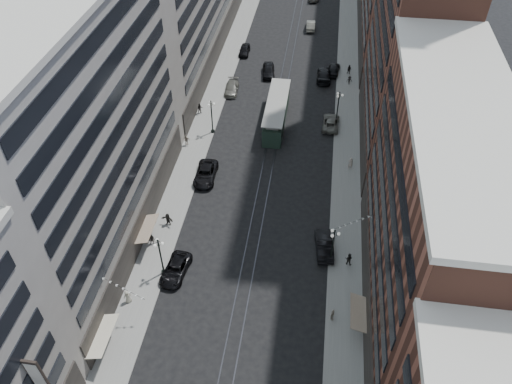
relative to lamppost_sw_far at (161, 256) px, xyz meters
The scene contains 33 objects.
ground 33.44m from the lamppost_sw_far, 73.96° to the left, with size 220.00×220.00×0.00m, color black.
sidewalk_west 42.15m from the lamppost_sw_far, 92.45° to the left, with size 4.00×180.00×0.15m, color gray.
sidewalk_east 46.70m from the lamppost_sw_far, 64.31° to the left, with size 4.00×180.00×0.15m, color gray.
rail_west 42.96m from the lamppost_sw_far, 78.56° to the left, with size 0.12×180.00×0.02m, color #2D2D33.
rail_east 43.26m from the lamppost_sw_far, 76.74° to the left, with size 0.12×180.00×0.02m, color #2D2D33.
building_west_mid 14.31m from the lamppost_sw_far, 147.34° to the left, with size 8.00×36.00×28.00m, color gray.
building_east_mid 27.67m from the lamppost_sw_far, ahead, with size 8.00×30.00×24.00m, color brown.
building_east_tower 42.32m from the lamppost_sw_far, 46.90° to the left, with size 8.00×26.00×42.00m, color brown.
lamppost_sw_far is the anchor object (origin of this frame).
lamppost_sw_mid 27.00m from the lamppost_sw_far, 90.00° to the left, with size 1.03×1.14×5.52m.
lamppost_se_far 18.83m from the lamppost_sw_far, 12.26° to the left, with size 1.03×1.14×5.52m.
lamppost_se_mid 36.91m from the lamppost_sw_far, 60.10° to the left, with size 1.03×1.14×5.52m.
streetcar 32.42m from the lamppost_sw_far, 73.50° to the left, with size 3.01×13.61×3.77m.
car_2 2.73m from the lamppost_sw_far, ahead, with size 2.40×5.21×1.45m, color black.
pedestrian_2 5.11m from the lamppost_sw_far, 122.29° to the left, with size 0.77×0.42×1.58m, color black.
pedestrian_4 19.25m from the lamppost_sw_far, 10.24° to the right, with size 0.93×0.42×1.59m, color #B1A693.
car_7 16.77m from the lamppost_sw_far, 85.84° to the left, with size 2.69×5.83×1.62m, color black.
car_8 38.95m from the lamppost_sw_far, 88.82° to the left, with size 2.07×5.10×1.48m, color #68665C.
car_9 52.61m from the lamppost_sw_far, 89.13° to the left, with size 1.83×4.54×1.55m, color black.
car_10 18.73m from the lamppost_sw_far, 18.82° to the left, with size 1.84×5.27×1.74m, color black.
car_11 35.85m from the lamppost_sw_far, 60.53° to the left, with size 2.44×5.29×1.47m, color #68675D.
car_12 48.07m from the lamppost_sw_far, 70.54° to the left, with size 2.47×6.07×1.76m, color black.
car_13 45.85m from the lamppost_sw_far, 82.18° to the left, with size 2.09×5.19×1.77m, color black.
car_14 66.02m from the lamppost_sw_far, 79.08° to the left, with size 1.71×4.89×1.61m, color #626157.
pedestrian_5 7.78m from the lamppost_sw_far, 101.51° to the left, with size 1.60×0.46×1.72m, color black.
pedestrian_6 23.60m from the lamppost_sw_far, 97.59° to the left, with size 1.07×0.49×1.83m, color #A19686.
pedestrian_7 20.96m from the lamppost_sw_far, 11.56° to the left, with size 0.83×0.45×1.70m, color black.
pedestrian_8 29.62m from the lamppost_sw_far, 45.88° to the left, with size 0.70×0.46×1.91m, color #BCAB9B.
pedestrian_9 48.43m from the lamppost_sw_far, 65.12° to the left, with size 0.97×0.40×1.50m, color black.
car_extra_1 50.76m from the lamppost_sw_far, 69.69° to the left, with size 1.92×4.76×1.62m, color black.
pedestrian_extra_0 51.64m from the lamppost_sw_far, 66.84° to the left, with size 0.82×0.45×1.68m, color black.
pedestrian_extra_1 5.44m from the lamppost_sw_far, 121.84° to the right, with size 0.84×0.46×1.73m, color #A49F88.
pedestrian_extra_2 31.84m from the lamppost_sw_far, 95.37° to the left, with size 0.87×0.48×1.79m, color black.
Camera 1 is at (5.93, -5.06, 44.83)m, focal length 35.00 mm.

